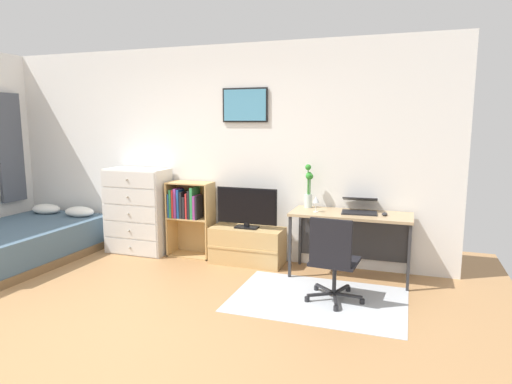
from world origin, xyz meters
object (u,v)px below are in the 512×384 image
bookshelf (189,212)px  desk (351,224)px  dresser (138,211)px  television (247,208)px  wine_glass (316,200)px  laptop (360,206)px  office_chair (333,258)px  bed (25,241)px  bamboo_vase (309,187)px  tv_stand (247,245)px  computer_mouse (385,214)px

bookshelf → desk: 2.09m
dresser → television: bearing=-0.3°
wine_glass → bookshelf: bearing=173.9°
desk → laptop: laptop is taller
wine_glass → desk: bearing=20.0°
dresser → wine_glass: bearing=-2.9°
television → office_chair: bearing=-35.8°
bed → desk: bearing=11.1°
bookshelf → office_chair: bearing=-24.7°
office_chair → dresser: bearing=167.0°
laptop → bamboo_vase: (-0.61, 0.07, 0.18)m
dresser → laptop: dresser is taller
bookshelf → tv_stand: size_ratio=1.08×
bookshelf → laptop: size_ratio=2.20×
tv_stand → office_chair: (1.20, -0.89, 0.23)m
bamboo_vase → office_chair: bearing=-64.7°
bed → desk: 4.13m
bookshelf → tv_stand: (0.83, -0.04, -0.36)m
television → bed: bearing=-165.2°
laptop → bamboo_vase: bearing=169.1°
desk → wine_glass: size_ratio=7.40×
bed → tv_stand: bed is taller
computer_mouse → wine_glass: (-0.75, -0.05, 0.12)m
tv_stand → bamboo_vase: bamboo_vase is taller
desk → bookshelf: bearing=178.8°
desk → bamboo_vase: (-0.52, 0.09, 0.39)m
dresser → tv_stand: (1.56, 0.02, -0.34)m
television → bamboo_vase: bearing=8.4°
television → wine_glass: size_ratio=4.29×
wine_glass → dresser: bearing=177.1°
television → desk: television is taller
dresser → wine_glass: 2.46m
office_chair → tv_stand: bearing=148.1°
desk → computer_mouse: bearing=-14.2°
laptop → bamboo_vase: bamboo_vase is taller
bed → office_chair: size_ratio=2.24×
bed → television: television is taller
bookshelf → computer_mouse: 2.47m
desk → computer_mouse: size_ratio=12.80×
wine_glass → office_chair: bearing=-66.6°
television → office_chair: (1.20, -0.87, -0.25)m
office_chair → television: bearing=148.8°
television → bookshelf: bearing=175.4°
bookshelf → desk: size_ratio=0.74×
bed → television: (2.78, 0.73, 0.47)m
television → bamboo_vase: 0.80m
desk → office_chair: 0.90m
dresser → laptop: bearing=0.7°
television → computer_mouse: television is taller
laptop → bookshelf: bearing=174.7°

